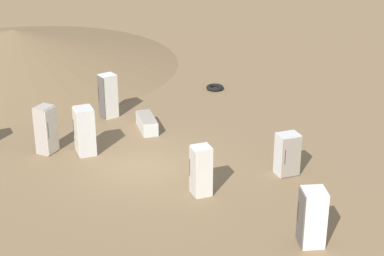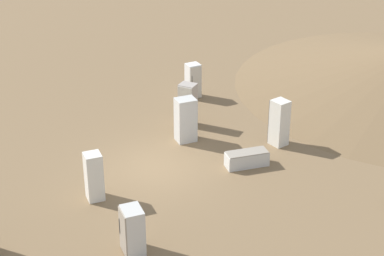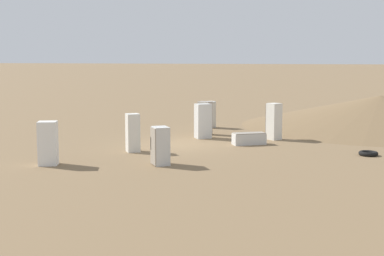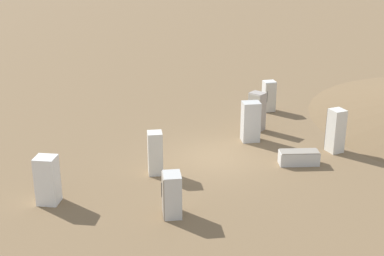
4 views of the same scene
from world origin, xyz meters
name	(u,v)px [view 4 (image 4 of 4)]	position (x,y,z in m)	size (l,w,h in m)	color
ground_plane	(215,157)	(0.00, 0.00, 0.00)	(1000.00, 1000.00, 0.00)	brown
discarded_fridge_0	(299,158)	(1.47, -3.17, 0.30)	(1.51, 1.65, 0.59)	silver
discarded_fridge_1	(155,153)	(-2.71, 1.04, 0.88)	(0.84, 0.84, 1.76)	silver
discarded_fridge_2	(336,131)	(3.66, -3.81, 0.96)	(0.83, 0.87, 1.93)	silver
discarded_fridge_3	(48,180)	(-6.82, 2.53, 0.88)	(0.96, 0.96, 1.76)	white
discarded_fridge_4	(257,111)	(3.98, 0.29, 0.93)	(0.64, 0.72, 1.87)	#A89E93
discarded_fridge_5	(269,96)	(6.85, 1.20, 0.82)	(0.84, 0.85, 1.65)	white
discarded_fridge_6	(251,121)	(2.57, -0.19, 0.93)	(1.03, 1.03, 1.85)	silver
discarded_fridge_7	(172,195)	(-4.95, -1.56, 0.77)	(0.97, 0.97, 1.54)	silver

